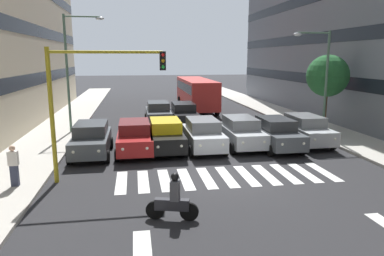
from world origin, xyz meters
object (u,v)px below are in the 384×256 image
object	(u,v)px
car_row2_0	(184,114)
street_tree_1	(328,76)
car_1	(276,133)
car_0	(305,130)
motorcycle_with_rider	(173,201)
car_3	(203,134)
street_lamp_right	(73,62)
car_2	(241,132)
bus_behind_traffic	(196,91)
car_5	(135,137)
car_row2_1	(158,113)
street_lamp_left	(321,72)
traffic_light_gantry	(85,92)
car_4	(166,135)
pedestrian_waiting	(14,165)
car_6	(91,139)

from	to	relation	value
car_row2_0	street_tree_1	xyz separation A→B (m)	(-9.21, 4.04, 2.97)
car_1	street_tree_1	xyz separation A→B (m)	(-5.01, -3.68, 2.97)
car_0	motorcycle_with_rider	world-z (taller)	car_0
car_3	street_lamp_right	size ratio (longest dim) A/B	0.58
car_2	bus_behind_traffic	world-z (taller)	bus_behind_traffic
car_0	car_2	size ratio (longest dim) A/B	1.00
car_5	car_row2_1	world-z (taller)	same
street_lamp_left	traffic_light_gantry	bearing A→B (deg)	24.59
traffic_light_gantry	car_2	bearing A→B (deg)	-150.42
street_lamp_left	motorcycle_with_rider	bearing A→B (deg)	44.89
car_0	car_4	world-z (taller)	same
car_5	traffic_light_gantry	xyz separation A→B (m)	(1.88, 4.16, 2.84)
traffic_light_gantry	pedestrian_waiting	xyz separation A→B (m)	(2.77, 0.63, -2.73)
car_4	street_tree_1	distance (m)	12.04
car_5	street_lamp_left	bearing A→B (deg)	-170.10
car_6	street_lamp_right	bearing A→B (deg)	-74.50
car_1	street_lamp_right	distance (m)	13.74
car_4	car_0	bearing A→B (deg)	-178.55
car_row2_0	car_row2_1	distance (m)	2.04
car_row2_0	motorcycle_with_rider	bearing A→B (deg)	80.91
motorcycle_with_rider	pedestrian_waiting	distance (m)	6.86
car_5	motorcycle_with_rider	distance (m)	8.51
car_row2_0	pedestrian_waiting	distance (m)	14.79
car_1	pedestrian_waiting	bearing A→B (deg)	19.70
car_5	motorcycle_with_rider	world-z (taller)	car_5
car_row2_1	motorcycle_with_rider	size ratio (longest dim) A/B	2.67
car_row2_1	pedestrian_waiting	distance (m)	14.61
car_3	pedestrian_waiting	xyz separation A→B (m)	(8.42, 4.88, 0.11)
car_6	street_tree_1	size ratio (longest dim) A/B	0.87
car_0	car_row2_1	size ratio (longest dim) A/B	1.00
car_0	bus_behind_traffic	xyz separation A→B (m)	(3.97, -14.98, 0.97)
car_row2_0	car_4	bearing A→B (deg)	74.58
car_3	street_tree_1	bearing A→B (deg)	-160.16
car_4	car_row2_1	size ratio (longest dim) A/B	1.00
bus_behind_traffic	street_lamp_right	xyz separation A→B (m)	(9.90, 9.70, 2.90)
car_row2_0	motorcycle_with_rider	world-z (taller)	car_row2_0
car_4	bus_behind_traffic	bearing A→B (deg)	-105.98
street_lamp_right	car_5	bearing A→B (deg)	124.24
car_3	car_6	world-z (taller)	same
car_1	car_5	world-z (taller)	same
street_tree_1	car_0	bearing A→B (deg)	46.06
car_1	street_lamp_left	world-z (taller)	street_lamp_left
car_0	street_tree_1	distance (m)	5.12
bus_behind_traffic	motorcycle_with_rider	distance (m)	24.32
car_5	pedestrian_waiting	bearing A→B (deg)	45.83
car_0	car_6	world-z (taller)	same
car_6	car_row2_0	world-z (taller)	same
car_3	street_lamp_right	xyz separation A→B (m)	(7.63, -5.57, 3.87)
street_lamp_left	pedestrian_waiting	world-z (taller)	street_lamp_left
car_0	car_row2_0	size ratio (longest dim) A/B	1.00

